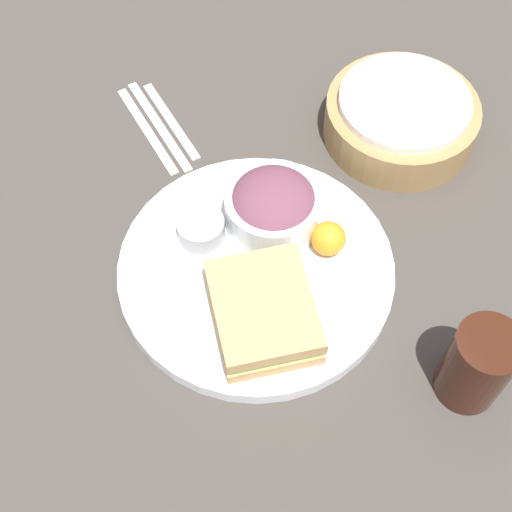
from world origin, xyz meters
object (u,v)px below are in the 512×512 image
Objects in this scene: bread_basket at (401,118)px; spoon at (171,120)px; fork at (147,130)px; salad_bowl at (273,206)px; knife at (159,125)px; dressing_cup at (201,229)px; plate at (256,270)px; sandwich at (263,312)px; drink_glass at (477,365)px.

bread_basket is 1.28× the size of spoon.
spoon is at bearing -90.00° from fork.
knife is (-0.22, -0.07, -0.05)m from salad_bowl.
dressing_cup is 0.21m from spoon.
plate reaches higher than spoon.
spoon is (-0.21, 0.03, -0.03)m from dressing_cup.
dressing_cup is at bearing -170.83° from sandwich.
salad_bowl is 0.29m from drink_glass.
sandwich is 0.23m from drink_glass.
knife and spoon have the same top height.
dressing_cup is at bearing -99.31° from salad_bowl.
knife is at bearing 90.00° from spoon.
bread_basket is 1.10× the size of knife.
fork and spoon have the same top height.
dressing_cup is 0.31× the size of knife.
drink_glass reaches higher than bread_basket.
salad_bowl is 0.09m from dressing_cup.
fork is (-0.22, -0.09, -0.05)m from salad_bowl.
dressing_cup is (-0.14, -0.02, -0.01)m from sandwich.
salad_bowl is 0.24m from knife.
dressing_cup is 0.21m from fork.
salad_bowl is 0.24m from fork.
bread_basket reaches higher than spoon.
plate is 2.08× the size of spoon.
drink_glass is at bearing 49.64° from sandwich.
knife is 1.17× the size of spoon.
plate is 0.29m from bread_basket.
sandwich reaches higher than fork.
sandwich is 0.34m from fork.
salad_bowl is at bearing 139.07° from plate.
salad_bowl is at bearing 80.69° from dressing_cup.
drink_glass is (0.15, 0.17, 0.01)m from sandwich.
drink_glass is 0.52m from knife.
drink_glass reaches higher than dressing_cup.
bread_basket reaches higher than knife.
fork is at bearing -170.01° from plate.
spoon is at bearing 171.19° from dressing_cup.
drink_glass is (0.22, 0.15, 0.04)m from plate.
sandwich is 1.28× the size of salad_bowl.
fork is 1.11× the size of spoon.
dressing_cup reaches higher than plate.
bread_basket is at bearing -120.36° from fork.
sandwich reaches higher than plate.
dressing_cup is 0.52× the size of drink_glass.
spoon is (-0.22, -0.05, -0.05)m from salad_bowl.
plate is 0.08m from salad_bowl.
drink_glass is 0.63× the size of fork.
salad_bowl is 0.23m from bread_basket.
salad_bowl is 0.57× the size of bread_basket.
bread_basket reaches higher than fork.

